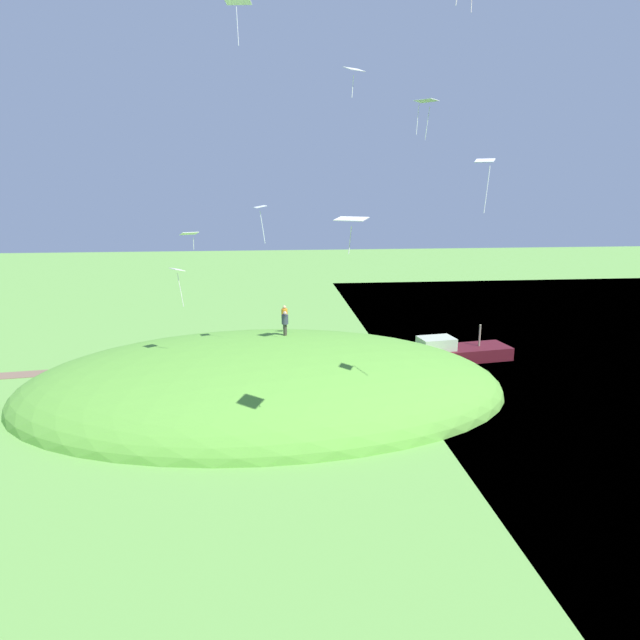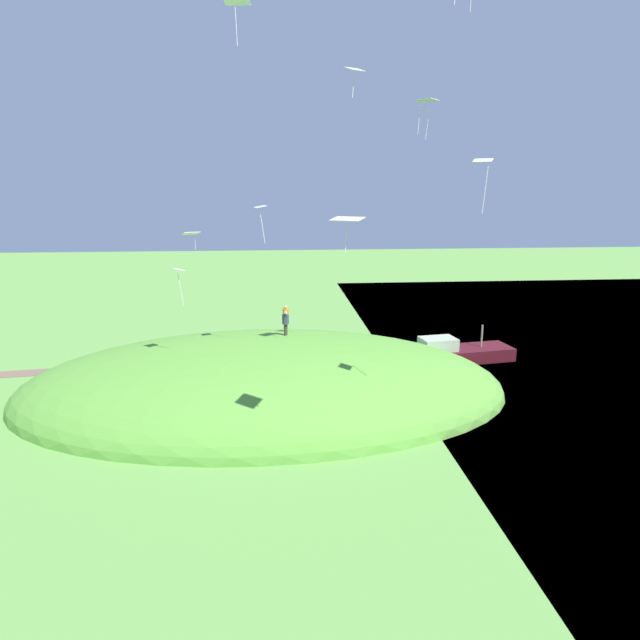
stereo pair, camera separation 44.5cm
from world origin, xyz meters
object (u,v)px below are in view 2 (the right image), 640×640
(boat_on_lake, at_px, (451,353))
(person_walking_path, at_px, (286,320))
(kite_2, at_px, (237,4))
(kite_8, at_px, (427,102))
(kite_11, at_px, (260,209))
(kite_4, at_px, (178,272))
(kite_6, at_px, (355,70))
(kite_3, at_px, (483,165))
(person_watching_kites, at_px, (286,314))
(kite_9, at_px, (347,220))
(kite_10, at_px, (424,104))
(kite_7, at_px, (191,234))

(boat_on_lake, bearing_deg, person_walking_path, 8.09)
(boat_on_lake, distance_m, kite_2, 26.77)
(kite_8, bearing_deg, kite_11, -2.41)
(boat_on_lake, height_order, kite_4, kite_4)
(boat_on_lake, relative_size, kite_6, 5.50)
(kite_6, bearing_deg, kite_3, 111.35)
(person_watching_kites, relative_size, kite_9, 1.21)
(person_watching_kites, relative_size, kite_4, 0.78)
(kite_3, distance_m, kite_10, 14.18)
(kite_4, bearing_deg, kite_3, 150.64)
(person_walking_path, relative_size, kite_6, 0.96)
(kite_3, bearing_deg, boat_on_lake, -105.49)
(kite_2, bearing_deg, kite_9, 121.87)
(boat_on_lake, height_order, person_watching_kites, person_watching_kites)
(kite_4, xyz_separation_m, kite_7, (0.17, -7.09, 1.55))
(kite_4, bearing_deg, kite_8, 179.64)
(kite_2, xyz_separation_m, kite_7, (4.12, -10.51, -11.19))
(person_watching_kites, height_order, kite_6, kite_6)
(kite_10, bearing_deg, kite_7, -5.96)
(person_watching_kites, relative_size, kite_10, 0.81)
(kite_9, bearing_deg, person_watching_kites, -83.26)
(person_walking_path, relative_size, kite_4, 0.72)
(kite_2, distance_m, kite_11, 10.05)
(kite_7, distance_m, kite_8, 17.44)
(kite_3, bearing_deg, kite_8, -87.02)
(kite_6, distance_m, kite_11, 9.65)
(person_walking_path, bearing_deg, kite_10, -40.49)
(kite_6, bearing_deg, kite_11, 20.11)
(kite_11, bearing_deg, kite_8, 177.59)
(boat_on_lake, bearing_deg, kite_6, 20.41)
(kite_6, height_order, kite_11, kite_6)
(person_walking_path, height_order, kite_3, kite_3)
(kite_2, relative_size, kite_6, 1.17)
(kite_10, distance_m, kite_11, 13.28)
(kite_2, distance_m, kite_7, 15.90)
(kite_9, xyz_separation_m, kite_10, (-6.93, -15.75, 6.35))
(kite_8, bearing_deg, kite_6, -33.52)
(boat_on_lake, height_order, kite_9, kite_9)
(boat_on_lake, relative_size, kite_8, 4.41)
(boat_on_lake, xyz_separation_m, kite_11, (13.66, 6.60, 10.75))
(kite_4, distance_m, kite_6, 15.26)
(kite_7, bearing_deg, kite_6, 155.27)
(kite_8, xyz_separation_m, kite_11, (9.11, -0.38, -5.68))
(kite_2, xyz_separation_m, kite_3, (-10.28, 4.58, -7.21))
(person_watching_kites, distance_m, kite_8, 16.88)
(kite_4, bearing_deg, kite_9, 128.63)
(kite_7, bearing_deg, kite_3, 133.66)
(kite_3, height_order, kite_6, kite_6)
(boat_on_lake, height_order, kite_11, kite_11)
(kite_9, height_order, kite_10, kite_10)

